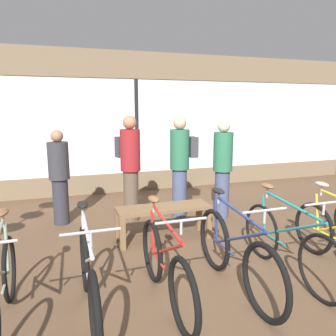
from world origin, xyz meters
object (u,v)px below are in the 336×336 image
(bicycle_left, at_px, (89,278))
(display_bench, at_px, (164,212))
(bicycle_center_left, at_px, (165,267))
(customer_near_rack, at_px, (223,167))
(bicycle_center_right, at_px, (287,243))
(customer_near_bench, at_px, (180,163))
(customer_mid_floor, at_px, (59,176))
(bicycle_center, at_px, (236,255))
(bicycle_far_left, at_px, (1,290))
(customer_by_window, at_px, (130,165))

(bicycle_left, bearing_deg, display_bench, 51.55)
(bicycle_center_left, height_order, customer_near_rack, customer_near_rack)
(bicycle_center_left, height_order, bicycle_center_right, bicycle_center_right)
(bicycle_center_right, distance_m, display_bench, 1.82)
(display_bench, height_order, customer_near_bench, customer_near_bench)
(bicycle_left, xyz_separation_m, customer_mid_floor, (-0.22, 2.74, 0.45))
(bicycle_center, relative_size, display_bench, 1.28)
(bicycle_far_left, distance_m, customer_by_window, 3.10)
(bicycle_left, bearing_deg, bicycle_center_left, -1.02)
(bicycle_far_left, height_order, bicycle_center, bicycle_center)
(bicycle_left, distance_m, customer_near_bench, 3.12)
(bicycle_center_left, height_order, customer_mid_floor, customer_mid_floor)
(bicycle_center_left, relative_size, bicycle_center, 0.94)
(bicycle_far_left, distance_m, bicycle_center, 2.29)
(bicycle_center_left, distance_m, bicycle_center_right, 1.52)
(bicycle_center_right, bearing_deg, bicycle_left, -178.73)
(customer_by_window, xyz_separation_m, customer_mid_floor, (-1.17, 0.18, -0.15))
(bicycle_far_left, distance_m, customer_near_rack, 3.95)
(bicycle_far_left, relative_size, customer_by_window, 0.93)
(customer_near_rack, height_order, customer_by_window, customer_by_window)
(bicycle_center, bearing_deg, customer_by_window, 103.03)
(bicycle_left, distance_m, customer_mid_floor, 2.79)
(customer_near_rack, bearing_deg, customer_by_window, 166.32)
(customer_near_rack, xyz_separation_m, customer_mid_floor, (-2.75, 0.57, -0.09))
(bicycle_center, relative_size, customer_by_window, 0.98)
(display_bench, xyz_separation_m, customer_near_rack, (1.30, 0.63, 0.51))
(customer_by_window, relative_size, customer_near_bench, 1.01)
(bicycle_far_left, height_order, customer_by_window, customer_by_window)
(bicycle_left, distance_m, bicycle_center_left, 0.75)
(bicycle_far_left, xyz_separation_m, display_bench, (1.98, 1.51, 0.04))
(bicycle_center_left, distance_m, customer_near_bench, 2.76)
(bicycle_center_left, bearing_deg, display_bench, 72.78)
(bicycle_center, bearing_deg, customer_near_bench, 83.25)
(customer_near_rack, bearing_deg, bicycle_left, -139.26)
(bicycle_left, relative_size, display_bench, 1.24)
(bicycle_center, distance_m, display_bench, 1.60)
(customer_near_bench, bearing_deg, bicycle_far_left, -136.97)
(bicycle_center, height_order, customer_near_bench, customer_near_bench)
(customer_near_rack, bearing_deg, customer_near_bench, 158.04)
(customer_mid_floor, xyz_separation_m, customer_near_bench, (2.06, -0.29, 0.14))
(bicycle_center_left, distance_m, display_bench, 1.64)
(bicycle_center_left, relative_size, customer_near_bench, 0.94)
(customer_near_bench, bearing_deg, display_bench, -123.76)
(customer_by_window, bearing_deg, customer_near_rack, -13.68)
(bicycle_center_left, height_order, customer_near_bench, customer_near_bench)
(bicycle_center_right, height_order, customer_by_window, customer_by_window)
(display_bench, height_order, customer_by_window, customer_by_window)
(bicycle_left, distance_m, display_bench, 1.98)
(display_bench, height_order, customer_mid_floor, customer_mid_floor)
(bicycle_center_right, xyz_separation_m, customer_by_window, (-1.32, 2.51, 0.59))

